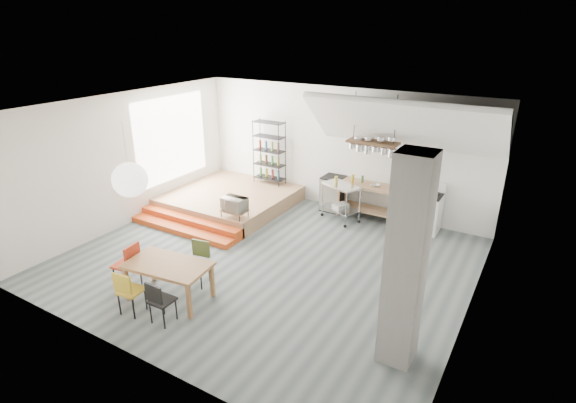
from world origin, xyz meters
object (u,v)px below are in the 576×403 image
Objects in this scene: stove at (427,212)px; rolling_cart at (341,197)px; dining_table at (168,268)px; mini_fridge at (333,193)px.

rolling_cart is (-2.04, -0.46, 0.13)m from stove.
dining_table is (-3.22, -5.25, 0.15)m from stove.
dining_table is 1.49× the size of rolling_cart.
rolling_cart is at bearing -167.42° from stove.
mini_fridge is at bearing 155.87° from rolling_cart.
stove reaches higher than mini_fridge.
stove is 6.16m from dining_table.
mini_fridge is (-2.50, 0.04, -0.02)m from stove.
rolling_cart is at bearing -47.60° from mini_fridge.
dining_table is at bearing -97.80° from mini_fridge.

